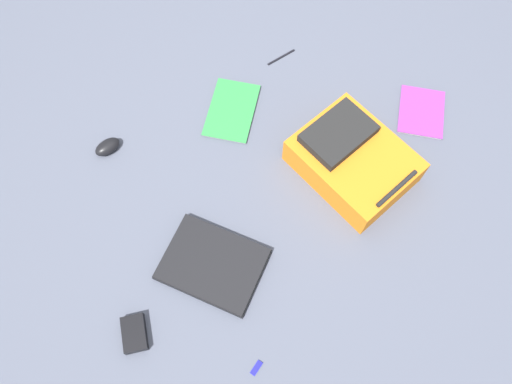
% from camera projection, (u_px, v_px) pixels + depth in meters
% --- Properties ---
extents(ground_plane, '(4.14, 4.14, 0.00)m').
position_uv_depth(ground_plane, '(259.00, 192.00, 1.80)').
color(ground_plane, '#4C5160').
extents(backpack, '(0.51, 0.47, 0.16)m').
position_uv_depth(backpack, '(352.00, 159.00, 1.78)').
color(backpack, orange).
rests_on(backpack, ground_plane).
extents(laptop, '(0.34, 0.27, 0.03)m').
position_uv_depth(laptop, '(213.00, 264.00, 1.67)').
color(laptop, black).
rests_on(laptop, ground_plane).
extents(book_red, '(0.21, 0.29, 0.01)m').
position_uv_depth(book_red, '(232.00, 110.00, 1.94)').
color(book_red, silver).
rests_on(book_red, ground_plane).
extents(book_manual, '(0.20, 0.24, 0.01)m').
position_uv_depth(book_manual, '(421.00, 112.00, 1.93)').
color(book_manual, silver).
rests_on(book_manual, ground_plane).
extents(computer_mouse, '(0.10, 0.11, 0.04)m').
position_uv_depth(computer_mouse, '(107.00, 147.00, 1.85)').
color(computer_mouse, black).
rests_on(computer_mouse, ground_plane).
extents(power_brick, '(0.12, 0.14, 0.03)m').
position_uv_depth(power_brick, '(134.00, 334.00, 1.57)').
color(power_brick, black).
rests_on(power_brick, ground_plane).
extents(pen_black, '(0.09, 0.12, 0.01)m').
position_uv_depth(pen_black, '(281.00, 57.00, 2.05)').
color(pen_black, black).
rests_on(pen_black, ground_plane).
extents(usb_stick, '(0.03, 0.05, 0.01)m').
position_uv_depth(usb_stick, '(256.00, 368.00, 1.54)').
color(usb_stick, '#191999').
rests_on(usb_stick, ground_plane).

